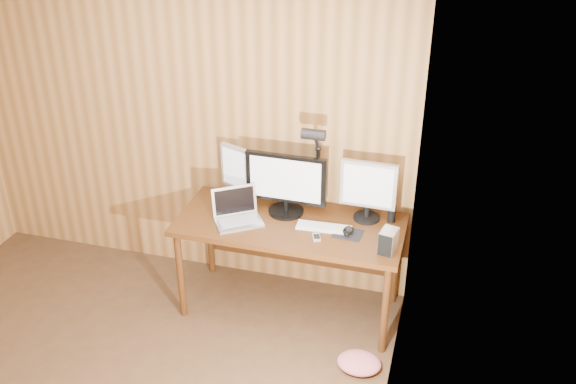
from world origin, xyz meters
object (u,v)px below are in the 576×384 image
at_px(laptop, 237,213).
at_px(keyboard, 324,227).
at_px(hard_drive, 388,241).
at_px(desk, 293,232).
at_px(speaker, 392,214).
at_px(monitor_left, 242,174).
at_px(mouse, 348,231).
at_px(monitor_right, 368,189).
at_px(desk_lamp, 315,155).
at_px(phone, 317,237).
at_px(monitor_center, 286,183).

xyz_separation_m(laptop, keyboard, (0.62, 0.05, -0.05)).
bearing_deg(hard_drive, desk, 171.95).
bearing_deg(speaker, monitor_left, -179.96).
height_order(desk, mouse, mouse).
xyz_separation_m(monitor_right, laptop, (-0.88, -0.26, -0.18)).
bearing_deg(desk_lamp, mouse, -22.52).
bearing_deg(monitor_right, phone, -127.71).
distance_m(monitor_right, desk_lamp, 0.43).
bearing_deg(monitor_left, monitor_center, 10.45).
relative_size(phone, desk_lamp, 0.16).
height_order(desk, keyboard, keyboard).
bearing_deg(laptop, hard_drive, -39.75).
distance_m(laptop, phone, 0.61).
height_order(laptop, desk_lamp, desk_lamp).
xyz_separation_m(monitor_left, phone, (0.65, -0.35, -0.22)).
bearing_deg(speaker, monitor_center, -174.45).
xyz_separation_m(mouse, hard_drive, (0.29, -0.14, 0.05)).
xyz_separation_m(monitor_left, speaker, (1.10, 0.00, -0.17)).
bearing_deg(desk, laptop, -159.63).
bearing_deg(monitor_center, desk_lamp, 26.36).
relative_size(desk, phone, 14.36).
xyz_separation_m(desk, mouse, (0.42, -0.11, 0.15)).
bearing_deg(monitor_right, desk, -164.69).
xyz_separation_m(monitor_left, keyboard, (0.67, -0.22, -0.22)).
distance_m(monitor_center, keyboard, 0.41).
bearing_deg(keyboard, hard_drive, -21.89).
bearing_deg(monitor_center, monitor_right, 7.17).
xyz_separation_m(monitor_center, desk_lamp, (0.19, 0.09, 0.20)).
bearing_deg(monitor_right, monitor_left, -178.62).
distance_m(mouse, speaker, 0.36).
xyz_separation_m(keyboard, hard_drive, (0.46, -0.16, 0.07)).
distance_m(desk, mouse, 0.46).
xyz_separation_m(laptop, hard_drive, (1.08, -0.11, 0.02)).
bearing_deg(phone, mouse, 9.45).
distance_m(monitor_right, phone, 0.50).
bearing_deg(monitor_center, monitor_left, 169.26).
relative_size(keyboard, hard_drive, 2.43).
height_order(desk, desk_lamp, desk_lamp).
height_order(mouse, hard_drive, hard_drive).
height_order(laptop, hard_drive, laptop).
bearing_deg(desk, monitor_center, 138.46).
relative_size(hard_drive, phone, 1.42).
distance_m(hard_drive, speaker, 0.38).
height_order(laptop, mouse, laptop).
relative_size(monitor_left, hard_drive, 2.70).
height_order(keyboard, phone, keyboard).
bearing_deg(monitor_left, keyboard, 4.05).
distance_m(monitor_right, speaker, 0.25).
distance_m(desk, speaker, 0.72).
xyz_separation_m(monitor_right, phone, (-0.28, -0.34, -0.23)).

